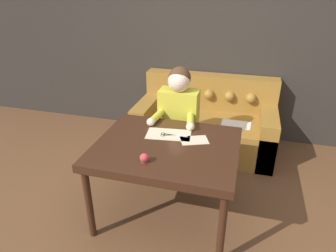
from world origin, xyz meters
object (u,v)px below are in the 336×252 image
(person, at_px, (178,122))
(couch, at_px, (206,124))
(dining_table, at_px, (167,152))
(scissors, at_px, (169,135))
(pin_cushion, at_px, (144,158))

(person, bearing_deg, couch, 74.37)
(dining_table, distance_m, scissors, 0.19)
(couch, bearing_deg, scissors, -97.53)
(pin_cushion, bearing_deg, couch, 82.18)
(couch, distance_m, person, 0.81)
(dining_table, bearing_deg, pin_cushion, -106.65)
(couch, xyz_separation_m, pin_cushion, (-0.23, -1.69, 0.47))
(dining_table, bearing_deg, scissors, 97.00)
(dining_table, height_order, scissors, scissors)
(person, bearing_deg, pin_cushion, -91.98)
(scissors, distance_m, pin_cushion, 0.48)
(scissors, relative_size, pin_cushion, 3.49)
(dining_table, bearing_deg, person, 94.92)
(person, bearing_deg, dining_table, -85.08)
(couch, relative_size, person, 1.39)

